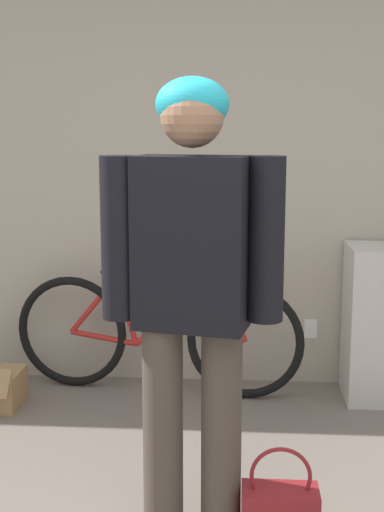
% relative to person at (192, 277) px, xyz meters
% --- Properties ---
extents(wall_back, '(8.00, 0.07, 2.60)m').
position_rel_person_xyz_m(wall_back, '(0.08, 1.79, 0.25)').
color(wall_back, '#B7AD99').
rests_on(wall_back, ground_plane).
extents(person, '(0.68, 0.30, 1.78)m').
position_rel_person_xyz_m(person, '(0.00, 0.00, 0.00)').
color(person, '#4C4238').
rests_on(person, ground_plane).
extents(bicycle, '(1.77, 0.46, 0.77)m').
position_rel_person_xyz_m(bicycle, '(-0.32, 1.52, -0.68)').
color(bicycle, black).
rests_on(bicycle, ground_plane).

